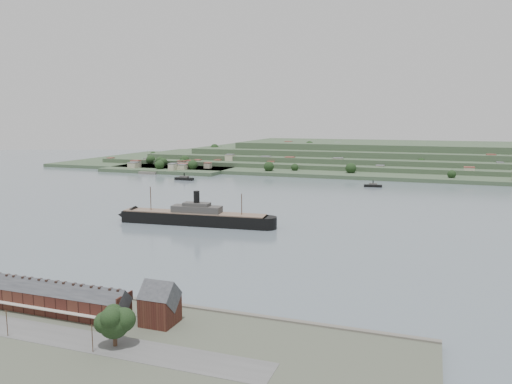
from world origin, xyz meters
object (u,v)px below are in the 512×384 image
(gabled_building, at_px, (160,304))
(fig_tree, at_px, (114,322))
(terrace_row, at_px, (53,298))
(steamship, at_px, (190,217))

(gabled_building, height_order, fig_tree, gabled_building)
(terrace_row, bearing_deg, steamship, 99.52)
(steamship, relative_size, fig_tree, 8.64)
(steamship, xyz_separation_m, fig_tree, (58.12, -159.06, 4.75))
(gabled_building, relative_size, fig_tree, 1.17)
(steamship, distance_m, fig_tree, 169.41)
(terrace_row, bearing_deg, fig_tree, -22.68)
(fig_tree, bearing_deg, gabled_building, 78.47)
(terrace_row, distance_m, steamship, 146.98)
(gabled_building, xyz_separation_m, steamship, (-61.82, 140.91, -3.56))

